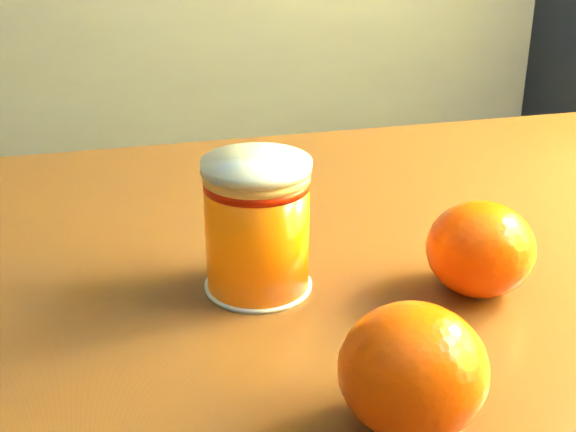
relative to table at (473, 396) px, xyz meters
name	(u,v)px	position (x,y,z in m)	size (l,w,h in m)	color
table	(473,396)	(0.00, 0.00, 0.00)	(1.05, 0.78, 0.74)	brown
juice_glass	(257,227)	(-0.15, 0.05, 0.14)	(0.07, 0.07, 0.09)	#DD5804
orange_front	(413,370)	(-0.12, -0.12, 0.13)	(0.08, 0.08, 0.07)	#F84A04
orange_back	(480,249)	(-0.01, -0.01, 0.13)	(0.07, 0.07, 0.06)	#F84A04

